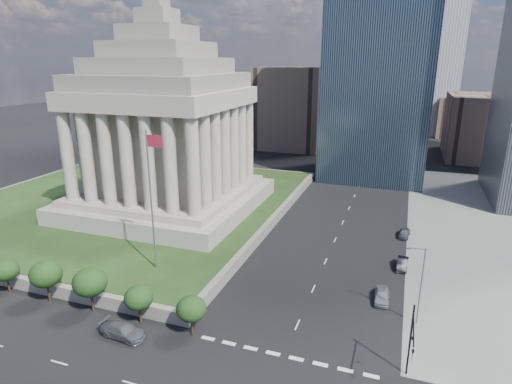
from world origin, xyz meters
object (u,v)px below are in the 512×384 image
at_px(parked_sedan_mid, 403,264).
at_px(war_memorial, 163,110).
at_px(parked_sedan_far, 404,233).
at_px(traffic_signal_ne, 411,340).
at_px(street_lamp_north, 420,282).
at_px(flagpole, 152,194).
at_px(suv_grey, 123,331).
at_px(parked_sedan_near, 382,295).

bearing_deg(parked_sedan_mid, war_memorial, 171.58).
bearing_deg(parked_sedan_far, parked_sedan_mid, -84.51).
xyz_separation_m(traffic_signal_ne, parked_sedan_mid, (-1.00, 25.94, -4.51)).
xyz_separation_m(parked_sedan_mid, parked_sedan_far, (0.00, 12.88, -0.00)).
relative_size(traffic_signal_ne, street_lamp_north, 0.80).
bearing_deg(traffic_signal_ne, parked_sedan_mid, 92.22).
bearing_deg(parked_sedan_far, war_memorial, -168.83).
relative_size(flagpole, street_lamp_north, 2.00).
distance_m(flagpole, parked_sedan_mid, 38.83).
xyz_separation_m(traffic_signal_ne, suv_grey, (-30.84, -2.70, -4.42)).
distance_m(flagpole, parked_sedan_near, 33.71).
relative_size(flagpole, traffic_signal_ne, 2.50).
relative_size(war_memorial, traffic_signal_ne, 4.88).
bearing_deg(parked_sedan_far, traffic_signal_ne, -83.02).
xyz_separation_m(war_memorial, parked_sedan_mid, (45.50, -8.37, -20.66)).
bearing_deg(parked_sedan_far, suv_grey, -120.20).
xyz_separation_m(war_memorial, suv_grey, (15.66, -37.00, -20.57)).
relative_size(parked_sedan_near, parked_sedan_far, 1.07).
height_order(suv_grey, parked_sedan_near, suv_grey).
height_order(flagpole, parked_sedan_near, flagpole).
distance_m(war_memorial, traffic_signal_ne, 60.00).
bearing_deg(street_lamp_north, war_memorial, 154.08).
bearing_deg(parked_sedan_near, war_memorial, 152.97).
relative_size(traffic_signal_ne, parked_sedan_near, 1.72).
distance_m(war_memorial, parked_sedan_far, 50.17).
relative_size(war_memorial, parked_sedan_near, 8.37).
distance_m(war_memorial, street_lamp_north, 54.92).
height_order(traffic_signal_ne, parked_sedan_far, traffic_signal_ne).
relative_size(traffic_signal_ne, parked_sedan_far, 1.84).
xyz_separation_m(traffic_signal_ne, parked_sedan_near, (-3.35, 15.26, -4.46)).
bearing_deg(parked_sedan_near, traffic_signal_ne, -80.84).
height_order(flagpole, suv_grey, flagpole).
relative_size(street_lamp_north, parked_sedan_near, 2.15).
bearing_deg(parked_sedan_near, street_lamp_north, -46.66).
bearing_deg(war_memorial, suv_grey, -67.06).
bearing_deg(traffic_signal_ne, street_lamp_north, 85.81).
distance_m(war_memorial, suv_grey, 45.14).
xyz_separation_m(suv_grey, parked_sedan_far, (29.84, 41.51, -0.09)).
distance_m(flagpole, suv_grey, 18.23).
distance_m(street_lamp_north, parked_sedan_mid, 15.54).
distance_m(parked_sedan_mid, parked_sedan_far, 12.88).
bearing_deg(street_lamp_north, parked_sedan_far, 93.80).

